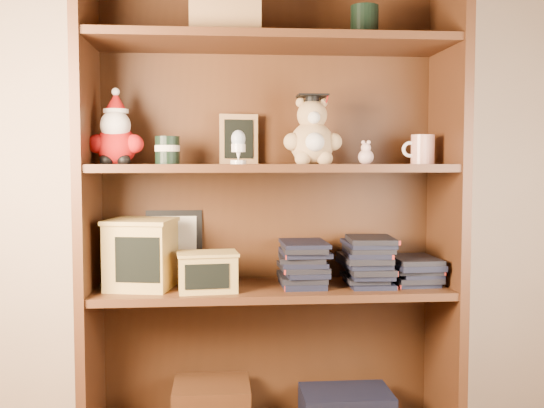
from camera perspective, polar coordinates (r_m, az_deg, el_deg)
The scene contains 16 objects.
bookcase at distance 2.12m, azimuth -0.19°, elevation -1.02°, with size 1.20×0.35×1.60m.
shelf_lower at distance 2.11m, azimuth -0.00°, elevation -7.69°, with size 1.14×0.33×0.02m.
shelf_upper at distance 2.06m, azimuth -0.00°, elevation 3.26°, with size 1.14×0.33×0.02m.
santa_plush at distance 2.07m, azimuth -13.81°, elevation 5.98°, with size 0.18×0.13×0.25m.
teachers_tin at distance 2.06m, azimuth -9.36°, elevation 4.81°, with size 0.08×0.08×0.09m.
chalkboard_plaque at distance 2.17m, azimuth -3.00°, elevation 5.75°, with size 0.13×0.08×0.17m.
egg_cup at distance 1.98m, azimuth -3.03°, elevation 5.24°, with size 0.05×0.05×0.11m.
grad_teddy_bear at distance 2.07m, azimuth 3.63°, elevation 6.02°, with size 0.19×0.16×0.23m.
pink_figurine at distance 2.11m, azimuth 8.41°, elevation 4.39°, with size 0.05×0.05×0.08m.
teacher_mug at distance 2.16m, azimuth 13.29°, elevation 4.79°, with size 0.11×0.08×0.10m.
certificate_frame at distance 2.22m, azimuth -8.77°, elevation -3.67°, with size 0.19×0.05×0.24m.
treats_box at distance 2.09m, azimuth -11.65°, elevation -4.36°, with size 0.24×0.24×0.22m.
pencils_box at distance 2.02m, azimuth -5.81°, elevation -6.02°, with size 0.20×0.15×0.12m.
book_stack_left at distance 2.10m, azimuth 2.74°, elevation -5.38°, with size 0.14×0.20×0.14m.
book_stack_mid at distance 2.14m, azimuth 8.56°, elevation -5.03°, with size 0.14×0.20×0.16m.
book_stack_right at distance 2.18m, azimuth 12.41°, elevation -5.75°, with size 0.14×0.20×0.10m.
Camera 1 is at (-0.11, -0.75, 0.96)m, focal length 42.00 mm.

